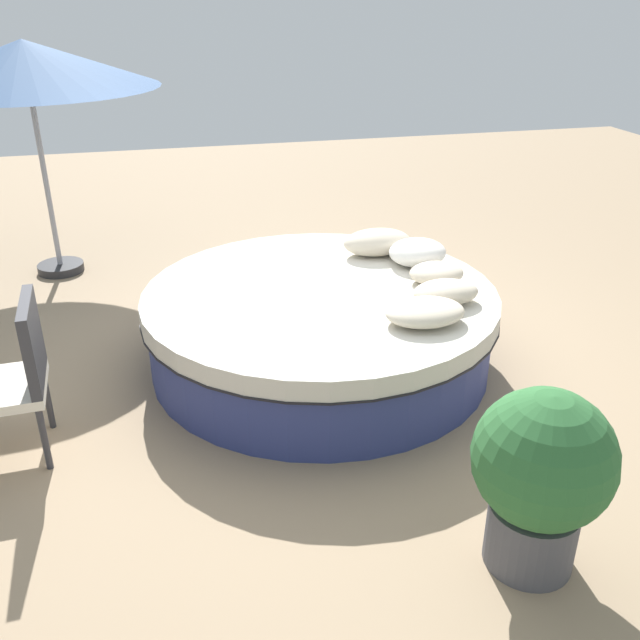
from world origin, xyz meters
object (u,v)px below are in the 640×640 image
(throw_pillow_4, at_px, (377,242))
(round_bed, at_px, (320,326))
(throw_pillow_1, at_px, (446,292))
(throw_pillow_0, at_px, (425,312))
(throw_pillow_2, at_px, (437,273))
(throw_pillow_3, at_px, (417,252))
(patio_umbrella, at_px, (26,65))
(planter, at_px, (541,472))
(patio_chair, at_px, (16,370))

(throw_pillow_4, bearing_deg, round_bed, 44.17)
(throw_pillow_4, bearing_deg, throw_pillow_1, 99.04)
(throw_pillow_0, xyz_separation_m, throw_pillow_2, (-0.33, -0.61, -0.00))
(throw_pillow_3, distance_m, patio_umbrella, 3.80)
(throw_pillow_4, xyz_separation_m, patio_umbrella, (2.69, -1.80, 1.24))
(throw_pillow_4, xyz_separation_m, planter, (0.11, 2.79, -0.16))
(round_bed, bearing_deg, planter, 103.32)
(patio_chair, distance_m, planter, 2.93)
(round_bed, distance_m, throw_pillow_1, 0.96)
(throw_pillow_3, bearing_deg, throw_pillow_4, -51.13)
(round_bed, relative_size, throw_pillow_1, 5.53)
(round_bed, height_order, patio_umbrella, patio_umbrella)
(round_bed, bearing_deg, throw_pillow_4, -135.83)
(throw_pillow_2, height_order, patio_umbrella, patio_umbrella)
(throw_pillow_1, height_order, throw_pillow_4, throw_pillow_4)
(throw_pillow_2, xyz_separation_m, planter, (0.35, 2.13, -0.12))
(throw_pillow_1, height_order, patio_chair, patio_chair)
(patio_chair, bearing_deg, throw_pillow_3, -74.55)
(round_bed, relative_size, patio_chair, 2.62)
(throw_pillow_0, height_order, throw_pillow_2, throw_pillow_0)
(round_bed, relative_size, throw_pillow_4, 4.59)
(throw_pillow_0, distance_m, throw_pillow_3, 1.04)
(patio_umbrella, distance_m, planter, 5.45)
(throw_pillow_1, xyz_separation_m, throw_pillow_4, (0.16, -1.02, 0.03))
(throw_pillow_0, height_order, planter, planter)
(throw_pillow_3, relative_size, patio_umbrella, 0.20)
(throw_pillow_0, bearing_deg, throw_pillow_4, -94.17)
(throw_pillow_0, relative_size, throw_pillow_3, 1.17)
(throw_pillow_4, height_order, patio_umbrella, patio_umbrella)
(throw_pillow_1, bearing_deg, patio_chair, 4.78)
(throw_pillow_1, relative_size, throw_pillow_3, 1.03)
(throw_pillow_4, distance_m, patio_chair, 2.89)
(throw_pillow_3, bearing_deg, patio_chair, 18.72)
(patio_umbrella, bearing_deg, throw_pillow_3, 144.47)
(round_bed, relative_size, patio_umbrella, 1.11)
(throw_pillow_1, relative_size, throw_pillow_2, 1.14)
(patio_chair, bearing_deg, planter, -125.05)
(patio_umbrella, bearing_deg, throw_pillow_1, 135.35)
(throw_pillow_4, distance_m, patio_umbrella, 3.46)
(patio_chair, bearing_deg, throw_pillow_2, -81.60)
(throw_pillow_4, xyz_separation_m, patio_chair, (2.60, 1.25, -0.13))
(throw_pillow_3, height_order, planter, planter)
(round_bed, height_order, patio_chair, patio_chair)
(throw_pillow_1, relative_size, throw_pillow_4, 0.83)
(throw_pillow_1, relative_size, patio_chair, 0.47)
(throw_pillow_3, relative_size, patio_chair, 0.46)
(round_bed, height_order, throw_pillow_4, throw_pillow_4)
(throw_pillow_1, bearing_deg, throw_pillow_2, -102.60)
(throw_pillow_2, xyz_separation_m, patio_chair, (2.84, 0.59, -0.10))
(throw_pillow_3, relative_size, throw_pillow_4, 0.81)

